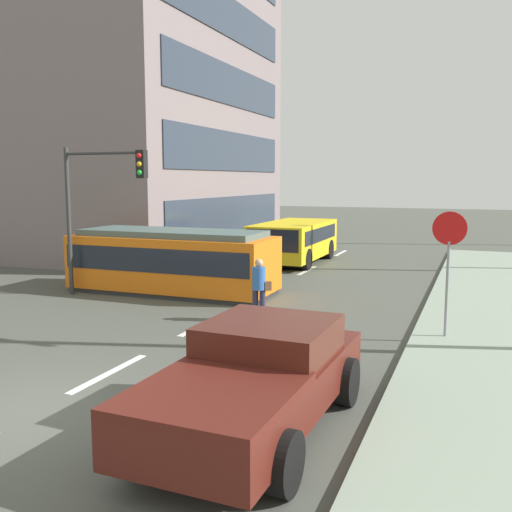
{
  "coord_description": "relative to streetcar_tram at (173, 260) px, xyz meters",
  "views": [
    {
      "loc": [
        6.59,
        -6.95,
        3.74
      ],
      "look_at": [
        0.82,
        7.71,
        1.63
      ],
      "focal_mm": 40.28,
      "sensor_mm": 36.0,
      "label": 1
    }
  ],
  "objects": [
    {
      "name": "lane_stripe_3",
      "position": [
        2.88,
        6.0,
        -1.07
      ],
      "size": [
        0.16,
        2.4,
        0.01
      ],
      "primitive_type": "cube",
      "color": "silver",
      "rests_on": "ground"
    },
    {
      "name": "streetcar_tram",
      "position": [
        0.0,
        0.0,
        0.0
      ],
      "size": [
        6.8,
        2.54,
        2.08
      ],
      "color": "orange",
      "rests_on": "ground"
    },
    {
      "name": "stop_sign",
      "position": [
        8.81,
        -2.89,
        1.12
      ],
      "size": [
        0.76,
        0.07,
        2.88
      ],
      "color": "gray",
      "rests_on": "sidewalk_curb_right"
    },
    {
      "name": "lane_stripe_2",
      "position": [
        2.88,
        -3.56,
        -1.07
      ],
      "size": [
        0.16,
        2.4,
        0.01
      ],
      "primitive_type": "cube",
      "color": "silver",
      "rests_on": "ground"
    },
    {
      "name": "corner_building",
      "position": [
        -10.39,
        10.04,
        10.12
      ],
      "size": [
        16.13,
        15.37,
        22.4
      ],
      "color": "slate",
      "rests_on": "ground"
    },
    {
      "name": "pickup_truck_parked",
      "position": [
        6.46,
        -8.85,
        -0.28
      ],
      "size": [
        2.39,
        5.05,
        1.55
      ],
      "color": "#511B14",
      "rests_on": "ground"
    },
    {
      "name": "lane_stripe_1",
      "position": [
        2.88,
        -7.56,
        -1.07
      ],
      "size": [
        0.16,
        2.4,
        0.01
      ],
      "primitive_type": "cube",
      "color": "silver",
      "rests_on": "ground"
    },
    {
      "name": "pedestrian_crossing",
      "position": [
        4.1,
        -2.63,
        -0.13
      ],
      "size": [
        0.5,
        0.36,
        1.67
      ],
      "color": "#2C2A3F",
      "rests_on": "ground"
    },
    {
      "name": "ground_plane",
      "position": [
        2.88,
        0.44,
        -1.08
      ],
      "size": [
        120.0,
        120.0,
        0.0
      ],
      "primitive_type": "plane",
      "color": "#4B4F47"
    },
    {
      "name": "traffic_light_mast",
      "position": [
        -1.69,
        -1.55,
        2.27
      ],
      "size": [
        3.0,
        0.33,
        4.74
      ],
      "color": "#333333",
      "rests_on": "ground"
    },
    {
      "name": "sidewalk_curb_right",
      "position": [
        9.68,
        -3.56,
        -1.01
      ],
      "size": [
        3.2,
        36.0,
        0.14
      ],
      "primitive_type": "cube",
      "color": "gray",
      "rests_on": "ground"
    },
    {
      "name": "city_bus",
      "position": [
        1.67,
        7.97,
        -0.03
      ],
      "size": [
        2.55,
        5.89,
        1.82
      ],
      "color": "gold",
      "rests_on": "ground"
    },
    {
      "name": "lane_stripe_4",
      "position": [
        2.88,
        12.0,
        -1.07
      ],
      "size": [
        0.16,
        2.4,
        0.01
      ],
      "primitive_type": "cube",
      "color": "silver",
      "rests_on": "ground"
    }
  ]
}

